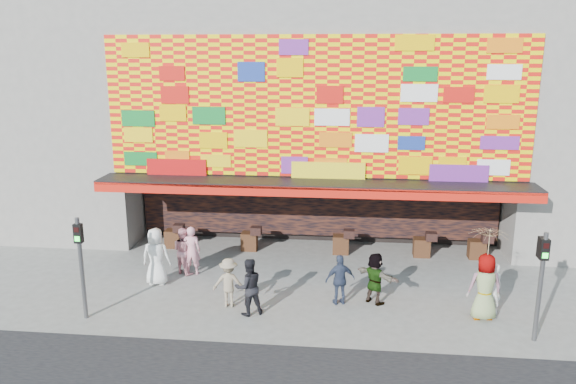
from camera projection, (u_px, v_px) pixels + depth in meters
name	position (u px, v px, depth m)	size (l,w,h in m)	color
ground	(305.00, 305.00, 16.94)	(90.00, 90.00, 0.00)	slate
shop_building	(321.00, 105.00, 23.55)	(15.20, 9.40, 10.00)	gray
neighbor_left	(24.00, 85.00, 24.53)	(11.00, 8.00, 12.00)	gray
signal_left	(81.00, 257.00, 15.68)	(0.22, 0.20, 3.00)	#59595B
signal_right	(542.00, 275.00, 14.41)	(0.22, 0.20, 3.00)	#59595B
ped_a	(156.00, 256.00, 18.25)	(0.93, 0.61, 1.91)	white
ped_b	(191.00, 251.00, 19.08)	(0.62, 0.41, 1.71)	pink
ped_c	(249.00, 287.00, 16.15)	(0.83, 0.64, 1.70)	black
ped_d	(229.00, 283.00, 16.69)	(0.97, 0.56, 1.50)	gray
ped_e	(340.00, 280.00, 16.83)	(0.91, 0.38, 1.56)	#2E3851
ped_f	(375.00, 278.00, 16.90)	(1.48, 0.47, 1.59)	gray
ped_g	(485.00, 287.00, 15.85)	(0.95, 0.62, 1.94)	gray
ped_h	(492.00, 289.00, 16.16)	(0.58, 0.38, 1.58)	white
ped_i	(183.00, 251.00, 19.19)	(0.79, 0.62, 1.63)	#D38893
parasol	(489.00, 246.00, 15.55)	(1.43, 1.44, 1.96)	beige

